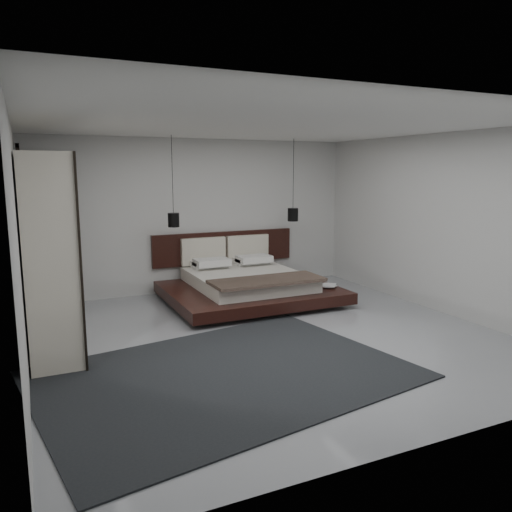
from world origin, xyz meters
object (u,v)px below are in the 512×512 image
bed (247,284)px  wardrobe (47,251)px  rug (226,374)px  lattice_screen (24,232)px  pendant_right (293,214)px  pendant_left (174,220)px

bed → wardrobe: wardrobe is taller
wardrobe → rug: (1.66, -1.96, -1.20)m
lattice_screen → wardrobe: size_ratio=1.05×
pendant_right → rug: 4.49m
bed → rug: bearing=-117.9°
pendant_left → wardrobe: size_ratio=0.61×
pendant_left → pendant_right: 2.29m
lattice_screen → pendant_right: (4.59, -0.10, 0.11)m
bed → pendant_right: (1.15, 0.44, 1.12)m
bed → pendant_left: (-1.15, 0.44, 1.12)m
pendant_right → wardrobe: pendant_right is taller
rug → wardrobe: bearing=130.3°
wardrobe → pendant_right: bearing=17.5°
wardrobe → rug: size_ratio=0.63×
pendant_left → rug: 3.63m
bed → pendant_right: pendant_right is taller
lattice_screen → wardrobe: 1.49m
bed → pendant_right: bearing=21.0°
rug → bed: bearing=62.1°
lattice_screen → pendant_right: pendant_right is taller
pendant_left → rug: size_ratio=0.39×
pendant_left → wardrobe: (-2.04, -1.37, -0.20)m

